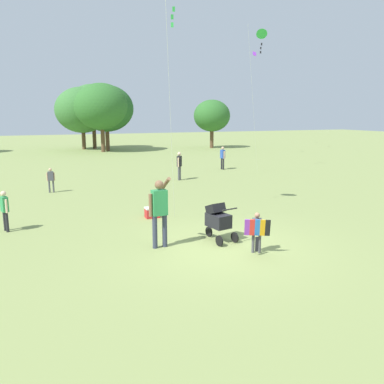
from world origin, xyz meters
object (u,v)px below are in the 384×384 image
person_red_shirt (51,178)px  person_kid_running (179,164)px  cooler_box (152,212)px  person_adult_flyer (159,207)px  person_couple_left (223,156)px  kite_orange_delta (261,36)px  person_sitting_far (5,208)px  child_with_butterfly_kite (257,229)px  stroller (218,219)px

person_red_shirt → person_kid_running: (6.30, 0.98, 0.22)m
person_kid_running → cooler_box: bearing=-117.4°
person_adult_flyer → person_couple_left: bearing=57.0°
kite_orange_delta → person_kid_running: size_ratio=5.55×
person_sitting_far → child_with_butterfly_kite: bearing=-37.0°
person_adult_flyer → stroller: person_adult_flyer is taller
stroller → person_sitting_far: (-5.32, 3.08, 0.10)m
person_kid_running → cooler_box: 7.56m
child_with_butterfly_kite → stroller: bearing=109.1°
child_with_butterfly_kite → stroller: stroller is taller
kite_orange_delta → person_red_shirt: 13.83m
stroller → person_red_shirt: bearing=113.7°
child_with_butterfly_kite → person_couple_left: person_couple_left is taller
stroller → kite_orange_delta: bearing=53.9°
person_couple_left → person_kid_running: size_ratio=0.97×
person_red_shirt → person_couple_left: 10.78m
person_red_shirt → person_sitting_far: person_sitting_far is taller
child_with_butterfly_kite → person_kid_running: size_ratio=0.70×
person_red_shirt → person_couple_left: size_ratio=0.77×
kite_orange_delta → person_kid_running: 8.77m
person_couple_left → cooler_box: 11.90m
person_adult_flyer → cooler_box: 3.10m
child_with_butterfly_kite → cooler_box: child_with_butterfly_kite is taller
person_adult_flyer → stroller: size_ratio=1.63×
kite_orange_delta → person_red_shirt: bearing=-169.3°
person_red_shirt → person_kid_running: size_ratio=0.74×
person_adult_flyer → kite_orange_delta: 15.86m
child_with_butterfly_kite → kite_orange_delta: bearing=58.3°
stroller → person_red_shirt: (-3.79, 8.65, 0.03)m
person_kid_running → person_sitting_far: bearing=-140.0°
person_adult_flyer → cooler_box: size_ratio=4.05×
child_with_butterfly_kite → person_kid_running: 11.09m
stroller → person_sitting_far: bearing=149.9°
person_couple_left → person_adult_flyer: bearing=-123.0°
person_red_shirt → cooler_box: 6.39m
child_with_butterfly_kite → kite_orange_delta: kite_orange_delta is taller
child_with_butterfly_kite → person_red_shirt: person_red_shirt is taller
person_sitting_far → stroller: bearing=-30.1°
stroller → person_sitting_far: size_ratio=0.93×
person_red_shirt → person_couple_left: person_couple_left is taller
cooler_box → person_couple_left: bearing=52.1°
person_adult_flyer → person_red_shirt: 8.88m
person_adult_flyer → person_sitting_far: bearing=140.7°
kite_orange_delta → person_kid_running: bearing=-167.1°
person_red_shirt → stroller: bearing=-66.3°
person_red_shirt → kite_orange_delta: bearing=10.7°
stroller → kite_orange_delta: 15.18m
stroller → kite_orange_delta: size_ratio=0.14×
person_couple_left → person_kid_running: person_kid_running is taller
cooler_box → person_red_shirt: bearing=116.4°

